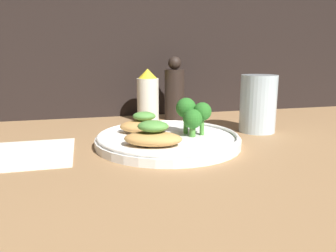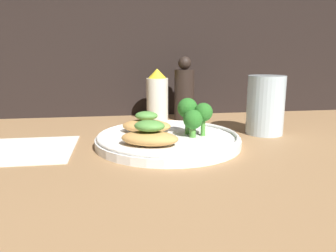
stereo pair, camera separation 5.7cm
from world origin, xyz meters
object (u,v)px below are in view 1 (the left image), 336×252
sauce_bottle (148,96)px  pepper_grinder (174,92)px  plate (168,139)px  drinking_glass (258,104)px  broccoli_bunch (192,113)px

sauce_bottle → pepper_grinder: pepper_grinder is taller
plate → pepper_grinder: 24.16cm
plate → drinking_glass: (20.50, 5.39, 4.84)cm
plate → sauce_bottle: (0.82, 22.23, 4.97)cm
pepper_grinder → drinking_glass: bearing=-52.2°
sauce_bottle → drinking_glass: (19.68, -16.84, -0.12)cm
drinking_glass → pepper_grinder: bearing=127.8°
pepper_grinder → broccoli_bunch: bearing=-97.2°
plate → drinking_glass: bearing=14.7°
plate → pepper_grinder: (7.43, 22.23, 5.84)cm
drinking_glass → plate: bearing=-165.3°
sauce_bottle → drinking_glass: sauce_bottle is taller
plate → broccoli_bunch: broccoli_bunch is taller
plate → broccoli_bunch: 6.49cm
plate → pepper_grinder: bearing=71.5°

